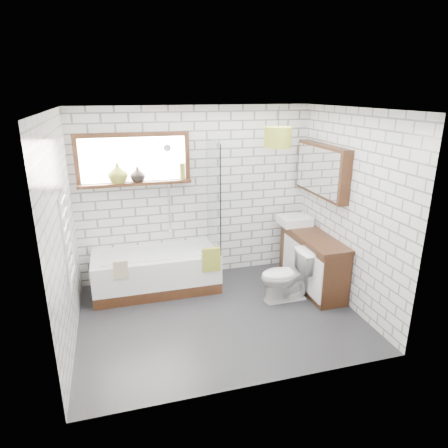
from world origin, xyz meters
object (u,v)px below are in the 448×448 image
object	(u,v)px
basin	(295,220)
toilet	(286,276)
pendant	(278,137)
bathtub	(156,271)
vanity	(312,261)

from	to	relation	value
basin	toilet	distance (m)	1.02
basin	pendant	bearing A→B (deg)	-154.61
basin	pendant	xyz separation A→B (m)	(-0.41, -0.20, 1.26)
toilet	pendant	world-z (taller)	pendant
basin	pendant	distance (m)	1.34
basin	toilet	xyz separation A→B (m)	(-0.46, -0.77, -0.49)
bathtub	pendant	size ratio (longest dim) A/B	4.69
vanity	pendant	xyz separation A→B (m)	(-0.47, 0.30, 1.71)
toilet	pendant	size ratio (longest dim) A/B	1.91
vanity	basin	size ratio (longest dim) A/B	3.09
vanity	basin	distance (m)	0.68
bathtub	toilet	bearing A→B (deg)	-25.08
bathtub	pendant	world-z (taller)	pendant
bathtub	pendant	xyz separation A→B (m)	(1.67, -0.19, 1.82)
bathtub	basin	world-z (taller)	basin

